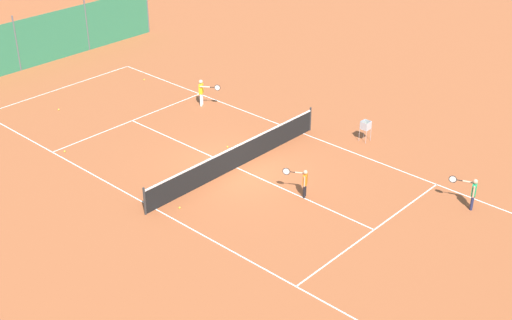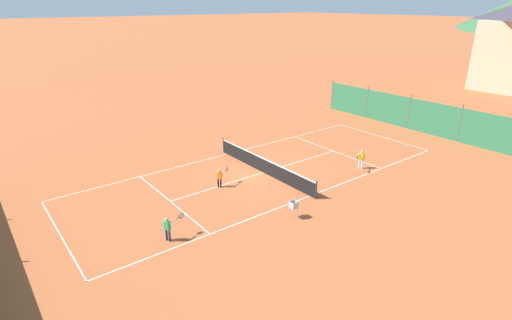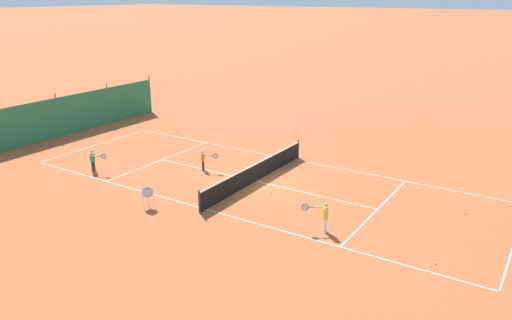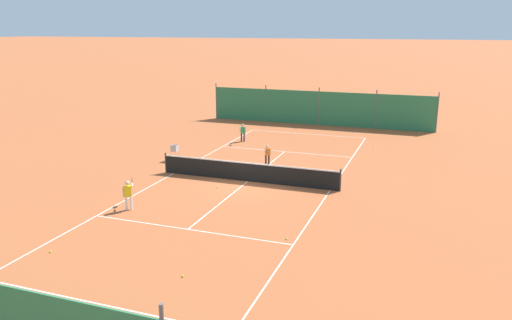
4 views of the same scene
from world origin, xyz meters
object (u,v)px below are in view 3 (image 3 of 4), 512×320
player_far_baseline (204,159)px  tennis_ball_near_corner (465,213)px  ball_hopper (148,194)px  tennis_ball_by_net_left (177,132)px  tennis_net (256,172)px  tennis_ball_far_corner (280,160)px  player_far_service (324,215)px  tennis_ball_by_net_right (396,181)px  tennis_ball_service_box (435,263)px  player_near_baseline (93,159)px  tennis_ball_mid_court (271,193)px

player_far_baseline → tennis_ball_near_corner: size_ratio=16.56×
ball_hopper → tennis_ball_by_net_left: bearing=-144.6°
tennis_net → tennis_ball_far_corner: (-3.50, -0.58, -0.47)m
player_far_service → tennis_ball_by_net_right: bearing=174.1°
tennis_ball_near_corner → ball_hopper: (6.85, -12.07, 0.62)m
tennis_ball_near_corner → ball_hopper: 13.90m
tennis_ball_service_box → tennis_ball_by_net_right: same height
tennis_ball_near_corner → tennis_ball_service_box: size_ratio=1.00×
player_near_baseline → tennis_ball_service_box: size_ratio=17.94×
tennis_net → tennis_ball_by_net_right: size_ratio=139.09×
player_far_baseline → tennis_ball_by_net_left: 8.08m
player_far_baseline → tennis_ball_far_corner: 4.51m
player_far_baseline → tennis_ball_service_box: bearing=75.5°
tennis_ball_by_net_right → tennis_ball_far_corner: bearing=-87.8°
player_near_baseline → tennis_ball_by_net_left: size_ratio=17.94×
player_near_baseline → ball_hopper: bearing=72.0°
player_far_baseline → tennis_ball_near_corner: bearing=97.1°
player_far_service → tennis_ball_service_box: 4.48m
tennis_net → tennis_ball_service_box: size_ratio=139.09×
player_far_service → tennis_ball_by_net_right: 7.10m
tennis_net → player_far_service: 6.25m
ball_hopper → tennis_ball_far_corner: bearing=168.9°
tennis_ball_by_net_left → tennis_ball_far_corner: (1.42, 9.00, 0.00)m
tennis_ball_near_corner → tennis_ball_far_corner: (-1.95, -10.34, 0.00)m
player_near_baseline → tennis_ball_near_corner: 18.55m
tennis_ball_far_corner → player_far_baseline: bearing=-36.9°
player_near_baseline → tennis_ball_service_box: (0.03, 17.84, -0.66)m
player_far_service → tennis_ball_by_net_right: (-7.03, 0.72, -0.70)m
player_near_baseline → player_far_service: bearing=90.6°
tennis_ball_far_corner → ball_hopper: ball_hopper is taller
tennis_ball_near_corner → tennis_ball_by_net_right: same height
player_near_baseline → ball_hopper: 6.09m
tennis_net → tennis_ball_by_net_left: bearing=-117.2°
tennis_ball_mid_court → tennis_ball_far_corner: bearing=-155.4°
tennis_net → player_far_service: size_ratio=7.32×
tennis_ball_service_box → tennis_ball_by_net_right: 8.10m
tennis_net → tennis_ball_service_box: tennis_net is taller
player_far_service → tennis_ball_mid_court: size_ratio=19.01×
tennis_ball_by_net_left → tennis_ball_service_box: 21.06m
ball_hopper → tennis_ball_service_box: bearing=98.7°
tennis_ball_near_corner → tennis_ball_service_box: same height
tennis_ball_by_net_left → tennis_ball_near_corner: (3.37, 19.34, 0.00)m
tennis_ball_service_box → tennis_ball_mid_court: same height
player_far_service → player_near_baseline: player_far_service is taller
player_far_baseline → tennis_ball_service_box: (3.37, 13.00, -0.61)m
tennis_ball_by_net_left → tennis_ball_by_net_right: 15.67m
tennis_ball_by_net_right → tennis_ball_near_corner: bearing=59.3°
tennis_ball_by_net_left → tennis_ball_far_corner: same height
tennis_ball_by_net_left → tennis_ball_near_corner: size_ratio=1.00×
player_near_baseline → tennis_ball_mid_court: player_near_baseline is taller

